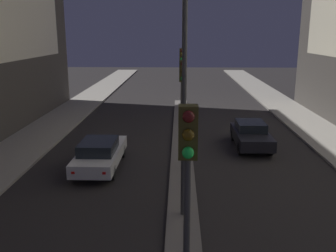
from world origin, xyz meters
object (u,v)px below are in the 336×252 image
traffic_light_near (187,181)px  traffic_light_mid (183,91)px  traffic_light_far (182,66)px  car_right_lane (251,135)px  car_left_lane (100,153)px  street_lamp (185,46)px

traffic_light_near → traffic_light_mid: same height
traffic_light_far → car_right_lane: bearing=-64.4°
traffic_light_mid → car_right_lane: size_ratio=1.18×
traffic_light_near → car_right_lane: bearing=74.8°
traffic_light_mid → traffic_light_far: bearing=90.0°
traffic_light_mid → car_left_lane: 4.84m
traffic_light_near → car_left_lane: 11.47m
traffic_light_far → street_lamp: street_lamp is taller
street_lamp → car_right_lane: (3.80, 8.22, -5.04)m
traffic_light_near → car_right_lane: (3.80, 13.93, -2.98)m
street_lamp → traffic_light_mid: bearing=90.0°
traffic_light_near → car_left_lane: size_ratio=1.03×
traffic_light_near → car_right_lane: traffic_light_near is taller
traffic_light_far → car_right_lane: 9.28m
traffic_light_far → car_left_lane: bearing=-108.3°
traffic_light_near → car_left_lane: bearing=110.0°
car_right_lane → car_left_lane: bearing=-155.1°
car_left_lane → traffic_light_near: bearing=-70.0°
traffic_light_near → traffic_light_far: (0.00, 21.86, 0.00)m
car_left_lane → car_right_lane: size_ratio=1.15×
traffic_light_near → traffic_light_far: size_ratio=1.00×
car_left_lane → street_lamp: bearing=-51.0°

